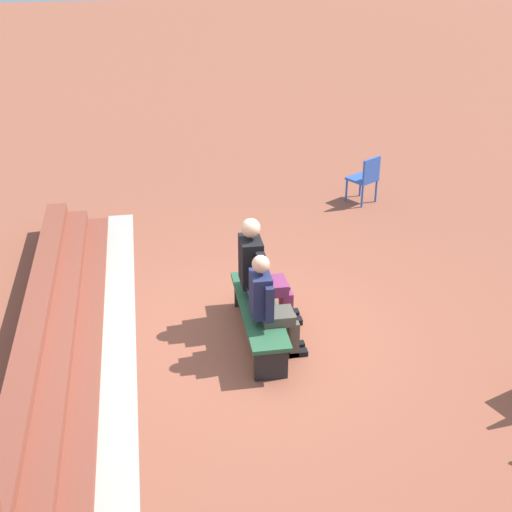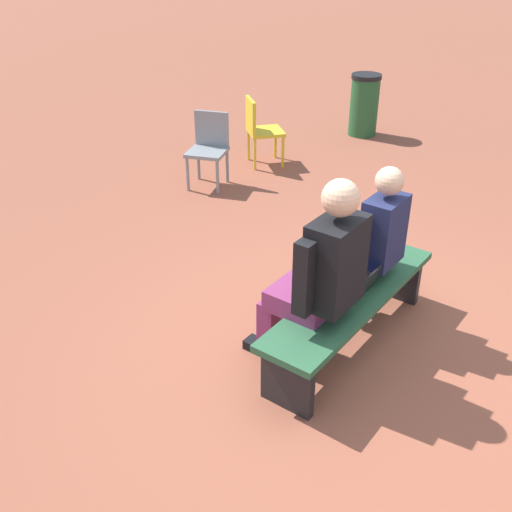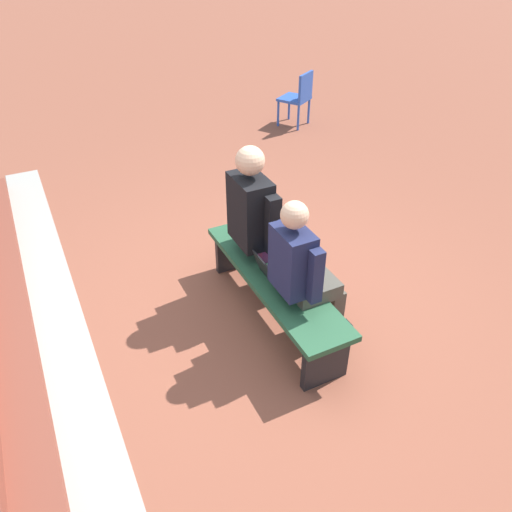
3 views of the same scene
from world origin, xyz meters
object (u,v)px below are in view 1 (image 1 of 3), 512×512
object	(u,v)px
person_adult	(260,270)
plastic_chair_by_pillar	(366,177)
laptop	(258,305)
bench	(259,314)
person_student	(270,303)

from	to	relation	value
person_adult	plastic_chair_by_pillar	size ratio (longest dim) A/B	1.71
laptop	plastic_chair_by_pillar	xyz separation A→B (m)	(3.88, -2.51, -0.02)
bench	laptop	world-z (taller)	laptop
person_adult	laptop	size ratio (longest dim) A/B	4.50
laptop	plastic_chair_by_pillar	world-z (taller)	plastic_chair_by_pillar
person_student	laptop	bearing A→B (deg)	14.31
person_student	laptop	world-z (taller)	person_student
bench	person_adult	xyz separation A→B (m)	(0.36, -0.07, 0.40)
bench	plastic_chair_by_pillar	size ratio (longest dim) A/B	2.14
laptop	plastic_chair_by_pillar	size ratio (longest dim) A/B	0.38
bench	person_student	distance (m)	0.48
laptop	plastic_chair_by_pillar	distance (m)	4.62
person_student	plastic_chair_by_pillar	world-z (taller)	person_student
person_adult	plastic_chair_by_pillar	world-z (taller)	person_adult
person_adult	plastic_chair_by_pillar	distance (m)	4.26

